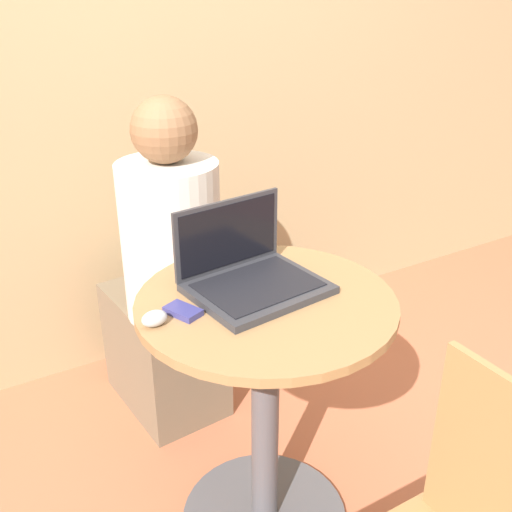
# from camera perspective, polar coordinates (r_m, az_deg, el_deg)

# --- Properties ---
(back_wall) EXTENTS (7.00, 0.05, 2.60)m
(back_wall) POSITION_cam_1_polar(r_m,az_deg,el_deg) (2.36, -13.99, 19.08)
(back_wall) COLOR tan
(back_wall) RESTS_ON ground_plane
(round_table) EXTENTS (0.67, 0.67, 0.78)m
(round_table) POSITION_cam_1_polar(r_m,az_deg,el_deg) (1.68, 0.90, -12.36)
(round_table) COLOR #4C4C51
(round_table) RESTS_ON ground_plane
(laptop) EXTENTS (0.36, 0.30, 0.22)m
(laptop) POSITION_cam_1_polar(r_m,az_deg,el_deg) (1.56, -0.65, -1.63)
(laptop) COLOR #2D2D33
(laptop) RESTS_ON round_table
(cell_phone) EXTENTS (0.08, 0.10, 0.02)m
(cell_phone) POSITION_cam_1_polar(r_m,az_deg,el_deg) (1.47, -6.97, -5.23)
(cell_phone) COLOR navy
(cell_phone) RESTS_ON round_table
(computer_mouse) EXTENTS (0.06, 0.04, 0.04)m
(computer_mouse) POSITION_cam_1_polar(r_m,az_deg,el_deg) (1.42, -9.65, -5.88)
(computer_mouse) COLOR #B2B2B7
(computer_mouse) RESTS_ON round_table
(person_seated) EXTENTS (0.35, 0.52, 1.20)m
(person_seated) POSITION_cam_1_polar(r_m,az_deg,el_deg) (2.15, -8.43, -3.46)
(person_seated) COLOR brown
(person_seated) RESTS_ON ground_plane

